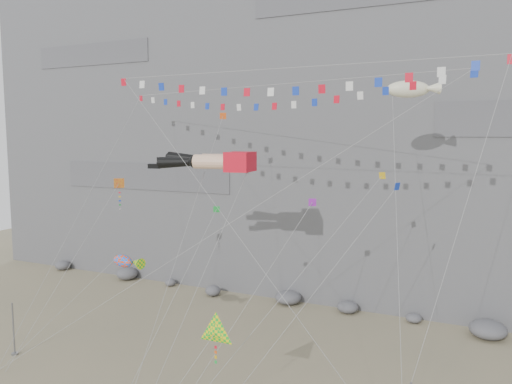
# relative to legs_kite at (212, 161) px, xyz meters

# --- Properties ---
(ground) EXTENTS (120.00, 120.00, 0.00)m
(ground) POSITION_rel_legs_kite_xyz_m (1.29, -4.38, -14.71)
(ground) COLOR gray
(ground) RESTS_ON ground
(cliff) EXTENTS (80.00, 28.00, 50.00)m
(cliff) POSITION_rel_legs_kite_xyz_m (1.29, 27.62, 10.29)
(cliff) COLOR slate
(cliff) RESTS_ON ground
(talus_boulders) EXTENTS (60.00, 3.00, 1.20)m
(talus_boulders) POSITION_rel_legs_kite_xyz_m (1.29, 12.62, -14.11)
(talus_boulders) COLOR slate
(talus_boulders) RESTS_ON ground
(anchor_pole_left) EXTENTS (0.12, 0.12, 4.08)m
(anchor_pole_left) POSITION_rel_legs_kite_xyz_m (-13.45, -6.96, -12.67)
(anchor_pole_left) COLOR slate
(anchor_pole_left) RESTS_ON ground
(legs_kite) EXTENTS (8.19, 15.06, 20.05)m
(legs_kite) POSITION_rel_legs_kite_xyz_m (0.00, 0.00, 0.00)
(legs_kite) COLOR red
(legs_kite) RESTS_ON ground
(flag_banner_upper) EXTENTS (30.67, 18.28, 28.82)m
(flag_banner_upper) POSITION_rel_legs_kite_xyz_m (2.27, 4.55, 5.84)
(flag_banner_upper) COLOR red
(flag_banner_upper) RESTS_ON ground
(flag_banner_lower) EXTENTS (26.26, 5.20, 23.41)m
(flag_banner_lower) POSITION_rel_legs_kite_xyz_m (6.37, -1.81, 6.18)
(flag_banner_lower) COLOR red
(flag_banner_lower) RESTS_ON ground
(harlequin_kite) EXTENTS (4.24, 9.66, 15.79)m
(harlequin_kite) POSITION_rel_legs_kite_xyz_m (-8.27, -0.68, -1.97)
(harlequin_kite) COLOR red
(harlequin_kite) RESTS_ON ground
(fish_windsock) EXTENTS (8.43, 6.24, 11.02)m
(fish_windsock) POSITION_rel_legs_kite_xyz_m (-6.09, -3.06, -7.54)
(fish_windsock) COLOR #F7400C
(fish_windsock) RESTS_ON ground
(delta_kite) EXTENTS (4.52, 2.66, 7.46)m
(delta_kite) POSITION_rel_legs_kite_xyz_m (5.23, -8.99, -9.02)
(delta_kite) COLOR yellow
(delta_kite) RESTS_ON ground
(blimp_windsock) EXTENTS (4.24, 12.88, 23.07)m
(blimp_windsock) POSITION_rel_legs_kite_xyz_m (13.13, 5.57, 5.20)
(blimp_windsock) COLOR #F1EEC6
(blimp_windsock) RESTS_ON ground
(small_kite_a) EXTENTS (1.85, 15.30, 23.39)m
(small_kite_a) POSITION_rel_legs_kite_xyz_m (-1.81, 4.82, 3.18)
(small_kite_a) COLOR #E65013
(small_kite_a) RESTS_ON ground
(small_kite_b) EXTENTS (5.87, 10.07, 16.09)m
(small_kite_b) POSITION_rel_legs_kite_xyz_m (7.58, 0.41, -2.89)
(small_kite_b) COLOR purple
(small_kite_b) RESTS_ON ground
(small_kite_c) EXTENTS (1.86, 10.83, 15.40)m
(small_kite_c) POSITION_rel_legs_kite_xyz_m (1.34, -2.11, -3.56)
(small_kite_c) COLOR green
(small_kite_c) RESTS_ON ground
(small_kite_d) EXTENTS (9.48, 14.18, 21.26)m
(small_kite_d) POSITION_rel_legs_kite_xyz_m (11.71, 2.67, -1.24)
(small_kite_d) COLOR gold
(small_kite_d) RESTS_ON ground
(small_kite_e) EXTENTS (9.15, 10.04, 18.45)m
(small_kite_e) POSITION_rel_legs_kite_xyz_m (13.25, -0.15, -1.61)
(small_kite_e) COLOR #1535B7
(small_kite_e) RESTS_ON ground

